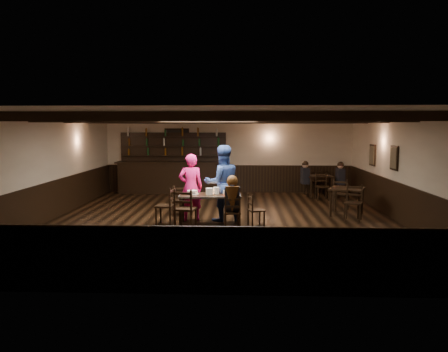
{
  "coord_description": "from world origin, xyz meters",
  "views": [
    {
      "loc": [
        0.48,
        -11.04,
        2.41
      ],
      "look_at": [
        0.03,
        0.2,
        1.14
      ],
      "focal_mm": 35.0,
      "sensor_mm": 36.0,
      "label": 1
    }
  ],
  "objects_px": {
    "man_blue": "(222,183)",
    "woman_pink": "(191,187)",
    "chair_near_left": "(184,206)",
    "chair_near_right": "(232,210)",
    "dining_table": "(210,198)",
    "bar_counter": "(173,173)",
    "cake": "(192,192)"
  },
  "relations": [
    {
      "from": "dining_table",
      "to": "cake",
      "type": "relative_size",
      "value": 4.89
    },
    {
      "from": "chair_near_left",
      "to": "bar_counter",
      "type": "distance_m",
      "value": 5.95
    },
    {
      "from": "chair_near_right",
      "to": "bar_counter",
      "type": "bearing_deg",
      "value": 111.7
    },
    {
      "from": "chair_near_left",
      "to": "chair_near_right",
      "type": "relative_size",
      "value": 1.2
    },
    {
      "from": "dining_table",
      "to": "chair_near_left",
      "type": "height_order",
      "value": "chair_near_left"
    },
    {
      "from": "dining_table",
      "to": "man_blue",
      "type": "bearing_deg",
      "value": 59.39
    },
    {
      "from": "chair_near_left",
      "to": "cake",
      "type": "height_order",
      "value": "chair_near_left"
    },
    {
      "from": "chair_near_left",
      "to": "woman_pink",
      "type": "distance_m",
      "value": 1.18
    },
    {
      "from": "man_blue",
      "to": "cake",
      "type": "distance_m",
      "value": 0.86
    },
    {
      "from": "chair_near_left",
      "to": "bar_counter",
      "type": "bearing_deg",
      "value": 101.47
    },
    {
      "from": "woman_pink",
      "to": "cake",
      "type": "height_order",
      "value": "woman_pink"
    },
    {
      "from": "dining_table",
      "to": "man_blue",
      "type": "distance_m",
      "value": 0.63
    },
    {
      "from": "man_blue",
      "to": "woman_pink",
      "type": "bearing_deg",
      "value": -20.39
    },
    {
      "from": "woman_pink",
      "to": "cake",
      "type": "xyz_separation_m",
      "value": [
        0.09,
        -0.46,
        -0.06
      ]
    },
    {
      "from": "man_blue",
      "to": "bar_counter",
      "type": "height_order",
      "value": "bar_counter"
    },
    {
      "from": "bar_counter",
      "to": "cake",
      "type": "bearing_deg",
      "value": -75.86
    },
    {
      "from": "dining_table",
      "to": "cake",
      "type": "height_order",
      "value": "cake"
    },
    {
      "from": "chair_near_right",
      "to": "bar_counter",
      "type": "height_order",
      "value": "bar_counter"
    },
    {
      "from": "bar_counter",
      "to": "chair_near_right",
      "type": "bearing_deg",
      "value": -68.3
    },
    {
      "from": "chair_near_left",
      "to": "man_blue",
      "type": "bearing_deg",
      "value": 53.13
    },
    {
      "from": "chair_near_left",
      "to": "woman_pink",
      "type": "height_order",
      "value": "woman_pink"
    },
    {
      "from": "dining_table",
      "to": "chair_near_right",
      "type": "xyz_separation_m",
      "value": [
        0.57,
        -0.59,
        -0.18
      ]
    },
    {
      "from": "woman_pink",
      "to": "chair_near_left",
      "type": "bearing_deg",
      "value": 78.14
    },
    {
      "from": "man_blue",
      "to": "bar_counter",
      "type": "distance_m",
      "value": 5.14
    },
    {
      "from": "dining_table",
      "to": "chair_near_right",
      "type": "relative_size",
      "value": 1.87
    },
    {
      "from": "bar_counter",
      "to": "man_blue",
      "type": "bearing_deg",
      "value": -66.84
    },
    {
      "from": "chair_near_left",
      "to": "bar_counter",
      "type": "relative_size",
      "value": 0.24
    },
    {
      "from": "woman_pink",
      "to": "bar_counter",
      "type": "relative_size",
      "value": 0.42
    },
    {
      "from": "dining_table",
      "to": "man_blue",
      "type": "relative_size",
      "value": 0.79
    },
    {
      "from": "cake",
      "to": "woman_pink",
      "type": "bearing_deg",
      "value": 101.21
    },
    {
      "from": "dining_table",
      "to": "chair_near_left",
      "type": "bearing_deg",
      "value": -130.98
    },
    {
      "from": "dining_table",
      "to": "bar_counter",
      "type": "distance_m",
      "value": 5.48
    }
  ]
}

